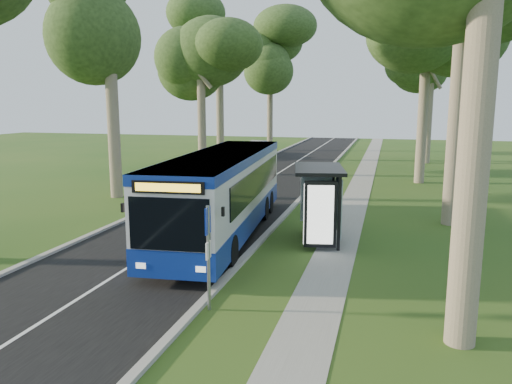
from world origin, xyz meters
TOP-DOWN VIEW (x-y plane):
  - ground at (0.00, 0.00)m, footprint 120.00×120.00m
  - road at (-3.50, 10.00)m, footprint 7.00×100.00m
  - kerb_east at (0.00, 10.00)m, footprint 0.25×100.00m
  - kerb_west at (-7.00, 10.00)m, footprint 0.25×100.00m
  - centre_line at (-3.50, 10.00)m, footprint 0.12×100.00m
  - footpath at (3.00, 10.00)m, footprint 1.50×100.00m
  - bus at (-1.76, 1.55)m, footprint 3.78×13.07m
  - bus_stop_sign at (0.30, -5.73)m, footprint 0.09×0.40m
  - bus_shelter at (2.27, 1.36)m, footprint 2.47×3.72m
  - litter_bin at (1.75, 6.54)m, footprint 0.55×0.55m
  - car_white at (-7.94, 29.84)m, footprint 2.15×4.85m
  - car_silver at (-8.72, 33.14)m, footprint 2.25×4.63m
  - tree_west_c at (-9.00, 18.00)m, footprint 5.20×5.20m
  - tree_west_d at (-11.00, 28.00)m, footprint 5.20×5.20m
  - tree_west_e at (-8.50, 38.00)m, footprint 5.20×5.20m
  - tree_east_c at (6.80, 18.00)m, footprint 5.20×5.20m
  - tree_east_d at (8.00, 30.00)m, footprint 5.20×5.20m

SIDE VIEW (x-z plane):
  - ground at x=0.00m, z-range 0.00..0.00m
  - road at x=-3.50m, z-range 0.00..0.02m
  - footpath at x=3.00m, z-range 0.00..0.02m
  - centre_line at x=-3.50m, z-range 0.02..0.02m
  - kerb_east at x=0.00m, z-range 0.00..0.12m
  - kerb_west at x=-7.00m, z-range 0.00..0.12m
  - litter_bin at x=1.75m, z-range 0.01..0.97m
  - car_silver at x=-8.72m, z-range 0.00..1.46m
  - car_white at x=-7.94m, z-range 0.00..1.62m
  - bus_stop_sign at x=0.30m, z-range 0.33..3.17m
  - bus at x=-1.76m, z-range 0.06..3.48m
  - bus_shelter at x=2.27m, z-range 0.62..3.56m
  - tree_west_c at x=-9.00m, z-range 3.09..15.87m
  - tree_east_d at x=8.00m, z-range 3.18..16.34m
  - tree_west_e at x=-8.50m, z-range 3.30..16.97m
  - tree_east_c at x=6.80m, z-range 3.44..17.70m
  - tree_west_d at x=-11.00m, z-range 4.08..21.12m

